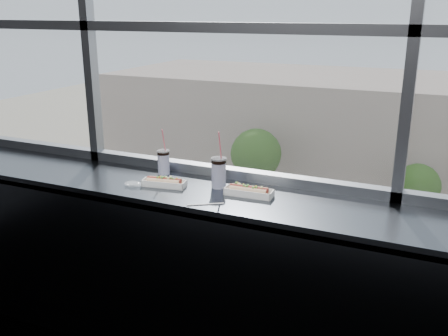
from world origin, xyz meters
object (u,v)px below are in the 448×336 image
at_px(soda_cup_right, 219,171).
at_px(car_near_c, 377,313).
at_px(car_near_a, 80,247).
at_px(tree_center, 417,186).
at_px(loose_straw, 205,204).
at_px(pedestrian_a, 317,195).
at_px(car_far_a, 243,211).
at_px(car_near_b, 197,274).
at_px(soda_cup_left, 164,161).
at_px(wrapper, 133,184).
at_px(pedestrian_b, 413,216).
at_px(hotdog_tray_right, 249,191).
at_px(tree_left, 256,154).
at_px(hotdog_tray_left, 164,182).

height_order(soda_cup_right, car_near_c, soda_cup_right).
distance_m(car_near_a, tree_center, 19.95).
height_order(loose_straw, pedestrian_a, loose_straw).
distance_m(car_far_a, car_near_b, 8.04).
bearing_deg(car_far_a, car_near_b, -173.78).
xyz_separation_m(soda_cup_left, car_far_a, (-8.92, 24.11, -11.07)).
bearing_deg(wrapper, pedestrian_b, 88.23).
distance_m(loose_straw, car_near_c, 19.77).
distance_m(car_near_c, pedestrian_b, 11.49).
distance_m(hotdog_tray_right, soda_cup_left, 0.65).
distance_m(hotdog_tray_right, wrapper, 0.70).
height_order(wrapper, car_near_b, wrapper).
bearing_deg(soda_cup_left, pedestrian_a, 100.64).
distance_m(wrapper, car_far_a, 28.18).
bearing_deg(soda_cup_right, tree_left, 109.60).
distance_m(hotdog_tray_right, pedestrian_b, 29.84).
height_order(soda_cup_right, car_near_b, soda_cup_right).
height_order(loose_straw, car_near_a, loose_straw).
height_order(wrapper, pedestrian_b, wrapper).
height_order(hotdog_tray_right, tree_center, hotdog_tray_right).
bearing_deg(tree_left, hotdog_tray_right, -70.06).
height_order(car_near_c, tree_left, tree_left).
xyz_separation_m(car_near_c, pedestrian_b, (0.63, 11.47, -0.09)).
relative_size(soda_cup_right, car_near_b, 0.06).
relative_size(hotdog_tray_right, wrapper, 2.59).
xyz_separation_m(soda_cup_left, loose_straw, (0.47, -0.37, -0.08)).
relative_size(loose_straw, car_far_a, 0.03).
bearing_deg(car_near_c, pedestrian_a, 30.09).
bearing_deg(car_near_b, soda_cup_left, -158.99).
distance_m(hotdog_tray_left, hotdog_tray_right, 0.52).
bearing_deg(car_near_c, hotdog_tray_right, -172.33).
bearing_deg(car_near_a, tree_left, -28.03).
bearing_deg(hotdog_tray_right, pedestrian_a, 98.95).
distance_m(hotdog_tray_right, car_near_c, 19.60).
distance_m(car_far_a, tree_center, 10.67).
relative_size(hotdog_tray_left, hotdog_tray_right, 0.97).
distance_m(wrapper, pedestrian_a, 31.26).
height_order(car_near_a, tree_left, tree_left).
relative_size(soda_cup_left, car_near_b, 0.05).
distance_m(hotdog_tray_right, soda_cup_right, 0.23).
xyz_separation_m(wrapper, car_near_a, (-14.97, 16.38, -11.03)).
relative_size(soda_cup_right, wrapper, 3.17).
xyz_separation_m(car_far_a, car_near_a, (-6.10, -8.00, -0.04)).
bearing_deg(car_far_a, tree_left, 10.27).
bearing_deg(pedestrian_a, wrapper, -169.56).
bearing_deg(hotdog_tray_left, car_near_b, 108.03).
relative_size(pedestrian_a, tree_center, 0.54).
relative_size(car_far_a, tree_center, 1.49).
relative_size(hotdog_tray_right, car_far_a, 0.04).
relative_size(soda_cup_right, car_far_a, 0.05).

